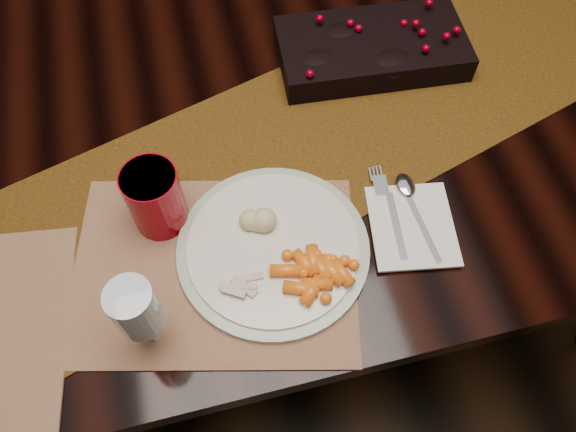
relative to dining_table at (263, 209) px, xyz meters
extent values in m
plane|color=black|center=(0.00, 0.00, -0.38)|extent=(5.00, 5.00, 0.00)
cube|color=black|center=(0.00, 0.00, 0.00)|extent=(1.80, 1.00, 0.75)
cube|color=#402C11|center=(0.05, -0.11, 0.38)|extent=(1.69, 0.81, 0.00)
cube|color=brown|center=(-0.13, -0.30, 0.38)|extent=(0.48, 0.40, 0.00)
cylinder|color=silver|center=(-0.04, -0.30, 0.39)|extent=(0.33, 0.33, 0.02)
cube|color=white|center=(0.18, -0.31, 0.38)|extent=(0.15, 0.17, 0.01)
cylinder|color=#8C000C|center=(-0.19, -0.20, 0.44)|extent=(0.10, 0.10, 0.11)
camera|label=1|loc=(-0.10, -0.67, 1.14)|focal=35.00mm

